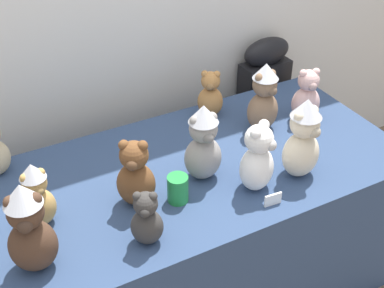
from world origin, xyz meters
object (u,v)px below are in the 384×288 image
(teddy_bear_honey, at_px, (37,195))
(teddy_bear_cocoa, at_px, (29,229))
(instrument_case, at_px, (261,115))
(party_cup_green, at_px, (178,189))
(teddy_bear_blush, at_px, (307,96))
(teddy_bear_mocha, at_px, (264,98))
(teddy_bear_cream, at_px, (303,139))
(display_table, at_px, (192,233))
(teddy_bear_charcoal, at_px, (147,220))
(teddy_bear_caramel, at_px, (210,95))
(teddy_bear_snow, at_px, (258,159))
(teddy_bear_chestnut, at_px, (135,175))
(teddy_bear_ash, at_px, (203,143))

(teddy_bear_honey, bearing_deg, teddy_bear_cocoa, -114.69)
(instrument_case, xyz_separation_m, party_cup_green, (-0.89, -0.71, 0.32))
(teddy_bear_blush, xyz_separation_m, teddy_bear_mocha, (-0.22, 0.03, 0.04))
(teddy_bear_cream, bearing_deg, display_table, 137.67)
(display_table, height_order, teddy_bear_charcoal, teddy_bear_charcoal)
(teddy_bear_blush, bearing_deg, teddy_bear_caramel, 161.65)
(teddy_bear_honey, bearing_deg, teddy_bear_caramel, 16.04)
(teddy_bear_snow, xyz_separation_m, teddy_bear_cocoa, (-0.86, -0.00, 0.03))
(teddy_bear_cocoa, bearing_deg, party_cup_green, 24.40)
(teddy_bear_cream, bearing_deg, teddy_bear_chestnut, 158.14)
(teddy_bear_mocha, bearing_deg, party_cup_green, -162.43)
(instrument_case, bearing_deg, display_table, -145.68)
(teddy_bear_blush, xyz_separation_m, teddy_bear_honey, (-1.27, -0.12, 0.01))
(teddy_bear_ash, bearing_deg, teddy_bear_caramel, 63.13)
(instrument_case, bearing_deg, teddy_bear_charcoal, -144.10)
(teddy_bear_snow, xyz_separation_m, party_cup_green, (-0.30, 0.07, -0.08))
(display_table, distance_m, teddy_bear_charcoal, 0.65)
(teddy_bear_chestnut, bearing_deg, teddy_bear_honey, -158.12)
(teddy_bear_honey, distance_m, teddy_bear_chestnut, 0.35)
(teddy_bear_mocha, height_order, teddy_bear_ash, teddy_bear_ash)
(instrument_case, bearing_deg, teddy_bear_caramel, -156.15)
(teddy_bear_caramel, distance_m, party_cup_green, 0.63)
(teddy_bear_charcoal, bearing_deg, teddy_bear_honey, 166.56)
(teddy_bear_honey, xyz_separation_m, teddy_bear_snow, (0.79, -0.19, 0.01))
(teddy_bear_honey, xyz_separation_m, teddy_bear_cocoa, (-0.07, -0.20, 0.04))
(teddy_bear_cocoa, relative_size, party_cup_green, 3.14)
(teddy_bear_cocoa, bearing_deg, teddy_bear_snow, 16.66)
(teddy_bear_honey, bearing_deg, instrument_case, 17.73)
(teddy_bear_cream, distance_m, teddy_bear_mocha, 0.36)
(teddy_bear_charcoal, xyz_separation_m, teddy_bear_mocha, (0.75, 0.41, 0.06))
(teddy_bear_blush, relative_size, teddy_bear_cocoa, 0.75)
(teddy_bear_snow, bearing_deg, teddy_bear_honey, 135.90)
(teddy_bear_caramel, height_order, teddy_bear_cocoa, teddy_bear_cocoa)
(teddy_bear_snow, relative_size, teddy_bear_mocha, 0.89)
(teddy_bear_caramel, bearing_deg, teddy_bear_cream, -49.09)
(teddy_bear_snow, xyz_separation_m, teddy_bear_caramel, (0.11, 0.55, -0.03))
(teddy_bear_blush, xyz_separation_m, teddy_bear_cocoa, (-1.34, -0.32, 0.05))
(teddy_bear_ash, bearing_deg, teddy_bear_charcoal, -140.21)
(teddy_bear_caramel, relative_size, teddy_bear_ash, 0.70)
(teddy_bear_ash, bearing_deg, teddy_bear_cream, -19.10)
(teddy_bear_snow, distance_m, party_cup_green, 0.32)
(teddy_bear_snow, bearing_deg, display_table, 95.17)
(teddy_bear_blush, xyz_separation_m, teddy_bear_caramel, (-0.37, 0.24, -0.01))
(teddy_bear_charcoal, height_order, teddy_bear_honey, teddy_bear_honey)
(display_table, relative_size, instrument_case, 1.90)
(teddy_bear_caramel, height_order, party_cup_green, teddy_bear_caramel)
(display_table, bearing_deg, teddy_bear_chestnut, -162.17)
(teddy_bear_cocoa, height_order, party_cup_green, teddy_bear_cocoa)
(teddy_bear_honey, height_order, teddy_bear_snow, teddy_bear_snow)
(instrument_case, bearing_deg, teddy_bear_blush, -105.35)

